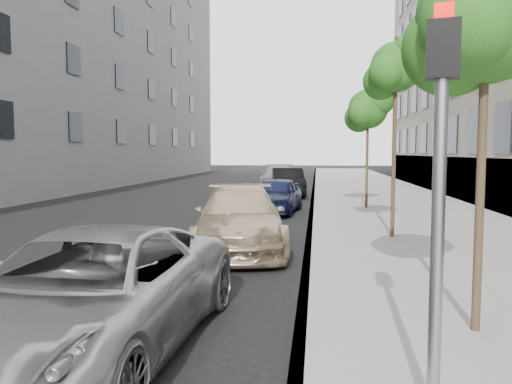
% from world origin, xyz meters
% --- Properties ---
extents(sidewalk, '(6.40, 72.00, 0.14)m').
position_xyz_m(sidewalk, '(4.30, 24.00, 0.07)').
color(sidewalk, gray).
rests_on(sidewalk, ground).
extents(curb, '(0.15, 72.00, 0.14)m').
position_xyz_m(curb, '(1.18, 24.00, 0.07)').
color(curb, '#9E9B93').
rests_on(curb, ground).
extents(tree_near, '(1.83, 1.63, 4.50)m').
position_xyz_m(tree_near, '(3.23, 1.50, 3.73)').
color(tree_near, '#38281C').
rests_on(tree_near, sidewalk).
extents(tree_mid, '(1.58, 1.38, 4.88)m').
position_xyz_m(tree_mid, '(3.23, 8.00, 4.23)').
color(tree_mid, '#38281C').
rests_on(tree_mid, sidewalk).
extents(tree_far, '(1.78, 1.58, 4.54)m').
position_xyz_m(tree_far, '(3.23, 14.50, 3.80)').
color(tree_far, '#38281C').
rests_on(tree_far, sidewalk).
extents(signal_pole, '(0.27, 0.23, 3.14)m').
position_xyz_m(signal_pole, '(2.26, -0.56, 2.11)').
color(signal_pole, '#939699').
rests_on(signal_pole, sidewalk).
extents(minivan, '(2.46, 4.93, 1.34)m').
position_xyz_m(minivan, '(-1.10, 0.64, 0.67)').
color(minivan, '#9EA1A2').
rests_on(minivan, ground).
extents(suv, '(2.66, 5.08, 1.41)m').
position_xyz_m(suv, '(-0.38, 6.67, 0.70)').
color(suv, tan).
rests_on(suv, ground).
extents(sedan_blue, '(1.93, 3.94, 1.29)m').
position_xyz_m(sedan_blue, '(-0.10, 13.58, 0.65)').
color(sedan_blue, '#101637').
rests_on(sedan_blue, ground).
extents(sedan_black, '(2.03, 4.45, 1.41)m').
position_xyz_m(sedan_black, '(-0.10, 20.57, 0.71)').
color(sedan_black, black).
rests_on(sedan_black, ground).
extents(sedan_rear, '(2.37, 5.20, 1.48)m').
position_xyz_m(sedan_rear, '(-0.97, 25.86, 0.74)').
color(sedan_rear, gray).
rests_on(sedan_rear, ground).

